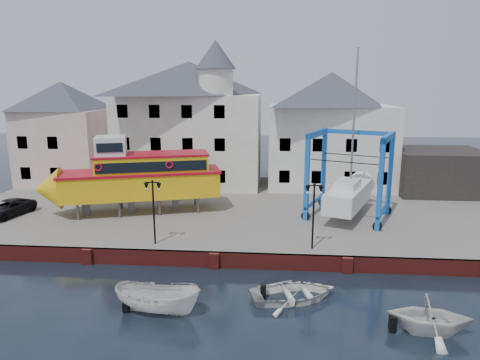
{
  "coord_description": "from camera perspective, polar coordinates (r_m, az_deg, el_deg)",
  "views": [
    {
      "loc": [
        3.59,
        -24.19,
        11.01
      ],
      "look_at": [
        1.0,
        7.0,
        4.0
      ],
      "focal_mm": 32.0,
      "sensor_mm": 36.0,
      "label": 1
    }
  ],
  "objects": [
    {
      "name": "ground",
      "position": [
        26.82,
        -3.44,
        -11.64
      ],
      "size": [
        140.0,
        140.0,
        0.0
      ],
      "primitive_type": "plane",
      "color": "black",
      "rests_on": "ground"
    },
    {
      "name": "hardstanding",
      "position": [
        36.91,
        -1.04,
        -3.93
      ],
      "size": [
        44.0,
        22.0,
        1.0
      ],
      "primitive_type": "cube",
      "color": "#605B53",
      "rests_on": "ground"
    },
    {
      "name": "travel_lift",
      "position": [
        34.3,
        14.56,
        -1.1
      ],
      "size": [
        7.2,
        8.54,
        12.64
      ],
      "rotation": [
        0.0,
        0.0,
        -0.39
      ],
      "color": "#1166B2",
      "rests_on": "hardstanding"
    },
    {
      "name": "motorboat_b",
      "position": [
        23.46,
        7.16,
        -15.47
      ],
      "size": [
        5.3,
        4.43,
        0.94
      ],
      "primitive_type": "imported",
      "rotation": [
        0.0,
        0.0,
        1.86
      ],
      "color": "white",
      "rests_on": "ground"
    },
    {
      "name": "van",
      "position": [
        37.84,
        -28.6,
        -3.33
      ],
      "size": [
        3.0,
        4.78,
        1.23
      ],
      "primitive_type": "imported",
      "rotation": [
        0.0,
        0.0,
        -0.23
      ],
      "color": "black",
      "rests_on": "hardstanding"
    },
    {
      "name": "building_white_main",
      "position": [
        43.57,
        -6.53,
        7.71
      ],
      "size": [
        14.0,
        8.3,
        14.0
      ],
      "color": "silver",
      "rests_on": "hardstanding"
    },
    {
      "name": "motorboat_a",
      "position": [
        22.43,
        -10.85,
        -17.02
      ],
      "size": [
        4.58,
        2.17,
        1.7
      ],
      "primitive_type": "imported",
      "rotation": [
        0.0,
        0.0,
        1.45
      ],
      "color": "white",
      "rests_on": "ground"
    },
    {
      "name": "tour_boat",
      "position": [
        34.68,
        -14.38,
        0.39
      ],
      "size": [
        14.48,
        7.21,
        6.14
      ],
      "rotation": [
        0.0,
        0.0,
        0.29
      ],
      "color": "#59595E",
      "rests_on": "hardstanding"
    },
    {
      "name": "motorboat_c",
      "position": [
        22.28,
        23.79,
        -18.16
      ],
      "size": [
        4.03,
        3.58,
        1.95
      ],
      "primitive_type": "imported",
      "rotation": [
        0.0,
        0.0,
        1.46
      ],
      "color": "white",
      "rests_on": "ground"
    },
    {
      "name": "building_white_right",
      "position": [
        43.75,
        11.9,
        6.57
      ],
      "size": [
        12.0,
        8.0,
        11.2
      ],
      "color": "silver",
      "rests_on": "hardstanding"
    },
    {
      "name": "lamp_post_right",
      "position": [
        26.41,
        9.83,
        -2.57
      ],
      "size": [
        1.12,
        0.32,
        4.2
      ],
      "color": "black",
      "rests_on": "hardstanding"
    },
    {
      "name": "building_pink",
      "position": [
        47.64,
        -22.35,
        5.82
      ],
      "size": [
        8.0,
        7.0,
        10.3
      ],
      "color": "#CAA49D",
      "rests_on": "hardstanding"
    },
    {
      "name": "quay_wall",
      "position": [
        26.72,
        -3.42,
        -10.57
      ],
      "size": [
        44.0,
        0.47,
        1.0
      ],
      "color": "maroon",
      "rests_on": "ground"
    },
    {
      "name": "shed_dark",
      "position": [
        44.71,
        24.82,
        1.12
      ],
      "size": [
        8.0,
        7.0,
        4.0
      ],
      "primitive_type": "cube",
      "color": "black",
      "rests_on": "hardstanding"
    },
    {
      "name": "lamp_post_left",
      "position": [
        27.37,
        -11.52,
        -2.1
      ],
      "size": [
        1.12,
        0.32,
        4.2
      ],
      "color": "black",
      "rests_on": "hardstanding"
    }
  ]
}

